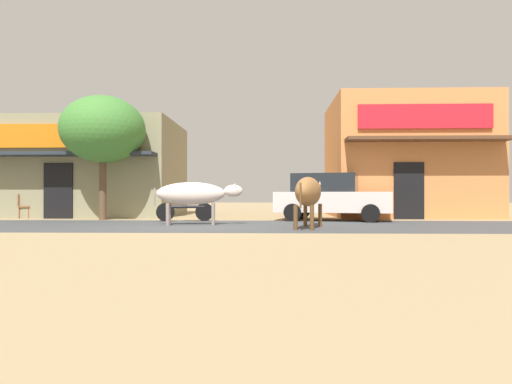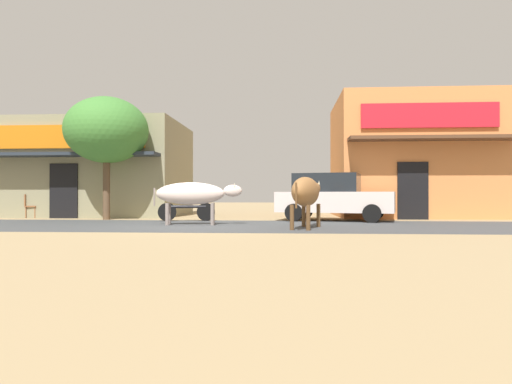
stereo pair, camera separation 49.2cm
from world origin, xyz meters
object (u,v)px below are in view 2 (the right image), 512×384
parked_motorcycle (187,207)px  cafe_chair_by_doorway (61,205)px  parked_hatchback_car (333,196)px  cow_far_dark (306,192)px  cow_near_brown (193,194)px  cafe_chair_near_tree (31,205)px  roadside_tree (107,130)px

parked_motorcycle → cafe_chair_by_doorway: bearing=162.4°
parked_hatchback_car → cow_far_dark: (-1.09, -3.77, 0.13)m
cow_near_brown → cow_far_dark: bearing=-20.2°
cow_far_dark → cow_near_brown: bearing=159.8°
parked_motorcycle → cow_near_brown: 2.08m
parked_motorcycle → cafe_chair_near_tree: parked_motorcycle is taller
roadside_tree → cafe_chair_near_tree: (-3.42, 0.97, -2.73)m
parked_hatchback_car → cafe_chair_near_tree: size_ratio=4.64×
cafe_chair_by_doorway → parked_motorcycle: bearing=-17.6°
cafe_chair_near_tree → roadside_tree: bearing=-15.8°
parked_motorcycle → cafe_chair_near_tree: 6.75m
cafe_chair_near_tree → cow_far_dark: bearing=-24.7°
cafe_chair_near_tree → cafe_chair_by_doorway: bearing=2.1°
cow_far_dark → cafe_chair_by_doorway: (-9.29, 4.87, -0.46)m
cow_near_brown → cow_far_dark: (3.34, -1.23, 0.05)m
roadside_tree → parked_motorcycle: size_ratio=2.31×
parked_hatchback_car → cafe_chair_by_doorway: (-10.37, 1.10, -0.33)m
parked_motorcycle → cow_near_brown: bearing=-72.9°
cow_far_dark → cafe_chair_by_doorway: size_ratio=2.86×
roadside_tree → cow_far_dark: bearing=-28.6°
cow_far_dark → cafe_chair_by_doorway: cow_far_dark is taller
roadside_tree → parked_hatchback_car: (8.15, -0.08, -2.40)m
parked_hatchback_car → cow_far_dark: bearing=-106.1°
cow_near_brown → cafe_chair_near_tree: bearing=153.3°
roadside_tree → cow_near_brown: (3.73, -2.62, -2.32)m
cow_far_dark → cafe_chair_by_doorway: 10.49m
parked_hatchback_car → cafe_chair_near_tree: parked_hatchback_car is taller
parked_motorcycle → cow_far_dark: bearing=-38.8°
cafe_chair_near_tree → cafe_chair_by_doorway: 1.20m
roadside_tree → cafe_chair_near_tree: size_ratio=4.84×
parked_motorcycle → cafe_chair_by_doorway: (-5.35, 1.69, 0.04)m
roadside_tree → cow_near_brown: bearing=-35.1°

